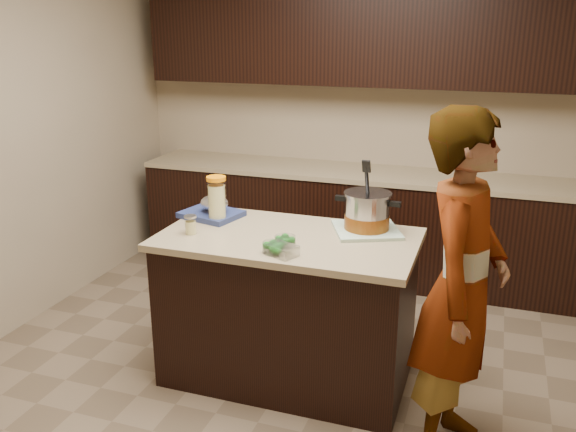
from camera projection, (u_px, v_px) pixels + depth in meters
name	position (u px, v px, depth m)	size (l,w,h in m)	color
ground_plane	(288.00, 374.00, 3.74)	(4.00, 4.00, 0.00)	brown
room_shell	(288.00, 91.00, 3.21)	(4.04, 4.04, 2.72)	tan
back_cabinets	(357.00, 165.00, 5.01)	(3.60, 0.63, 2.33)	black
island	(288.00, 307.00, 3.60)	(1.46, 0.81, 0.90)	black
dish_towel	(366.00, 230.00, 3.53)	(0.36, 0.36, 0.02)	#619069
stock_pot	(367.00, 213.00, 3.50)	(0.38, 0.29, 0.39)	#B7B7BC
lemonade_pitcher	(217.00, 202.00, 3.66)	(0.15, 0.15, 0.28)	#CFC77E
mason_jar	(191.00, 225.00, 3.49)	(0.08, 0.08, 0.12)	#CFC77E
broccoli_tub_left	(285.00, 241.00, 3.31)	(0.12, 0.12, 0.06)	silver
broccoli_tub_right	(274.00, 248.00, 3.21)	(0.14, 0.14, 0.06)	silver
broccoli_tub_rect	(282.00, 251.00, 3.17)	(0.19, 0.17, 0.06)	silver
blue_tray	(213.00, 210.00, 3.79)	(0.40, 0.35, 0.13)	navy
person	(461.00, 289.00, 2.86)	(0.63, 0.41, 1.72)	gray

